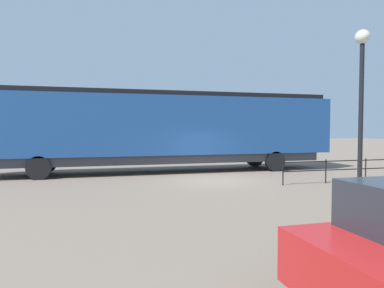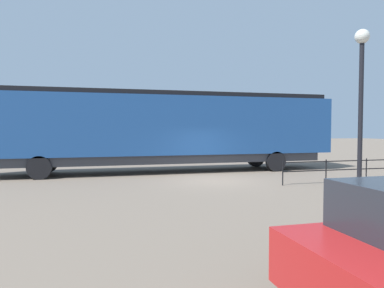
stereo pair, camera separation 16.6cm
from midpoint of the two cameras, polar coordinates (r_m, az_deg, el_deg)
ground_plane at (r=15.97m, az=3.39°, el=-5.96°), size 120.00×120.00×0.00m
locomotive at (r=19.03m, az=-3.33°, el=2.66°), size 2.86×18.95×4.30m
lamp_post at (r=13.94m, az=25.70°, el=9.54°), size 0.51×0.51×5.86m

